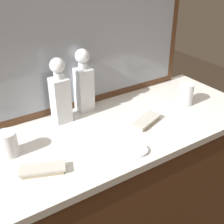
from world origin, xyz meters
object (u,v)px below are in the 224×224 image
Objects in this scene: crystal_tumbler_far_right at (185,95)px; porcelain_dish at (138,150)px; silver_brush_right at (146,121)px; crystal_tumbler_center at (8,145)px; crystal_decanter_right at (60,97)px; silver_brush_center at (42,170)px; crystal_decanter_far_left at (84,86)px.

porcelain_dish is (-0.45, -0.20, -0.04)m from crystal_tumbler_far_right.
silver_brush_right is 2.09× the size of porcelain_dish.
crystal_tumbler_center is 0.57× the size of silver_brush_right.
crystal_decanter_right reaches higher than silver_brush_center.
crystal_decanter_right reaches higher than crystal_tumbler_far_right.
crystal_decanter_right is at bearing 110.81° from porcelain_dish.
crystal_tumbler_far_right is 0.82m from silver_brush_center.
silver_brush_center is at bearing 166.63° from porcelain_dish.
silver_brush_right is at bearing -37.34° from crystal_decanter_right.
crystal_decanter_far_left is 1.77× the size of silver_brush_right.
crystal_tumbler_far_right is at bearing -17.53° from crystal_decanter_right.
crystal_tumbler_center is at bearing -155.93° from crystal_decanter_right.
silver_brush_right is (0.52, 0.06, 0.00)m from silver_brush_center.
silver_brush_center is at bearing -125.72° from crystal_decanter_right.
crystal_decanter_far_left reaches higher than silver_brush_right.
silver_brush_center and silver_brush_right have the same top height.
porcelain_dish is at bearing -13.37° from silver_brush_center.
crystal_tumbler_center is at bearing 111.13° from silver_brush_center.
silver_brush_right is (-0.29, -0.05, -0.04)m from crystal_tumbler_far_right.
crystal_decanter_right is 0.98× the size of crystal_decanter_far_left.
crystal_tumbler_center is (-0.28, -0.13, -0.08)m from crystal_decanter_right.
porcelain_dish is at bearing -137.37° from silver_brush_right.
crystal_tumbler_center is 0.60m from silver_brush_right.
crystal_decanter_right is 1.74× the size of silver_brush_right.
silver_brush_right is 0.22m from porcelain_dish.
crystal_tumbler_far_right reaches higher than silver_brush_right.
crystal_decanter_right is at bearing 54.28° from silver_brush_center.
crystal_decanter_far_left is at bearing 21.12° from crystal_tumbler_center.
crystal_tumbler_far_right is 1.31× the size of porcelain_dish.
silver_brush_center is at bearing -68.87° from crystal_tumbler_center.
crystal_tumbler_center is 0.92× the size of crystal_tumbler_far_right.
crystal_decanter_far_left is 0.34m from silver_brush_right.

